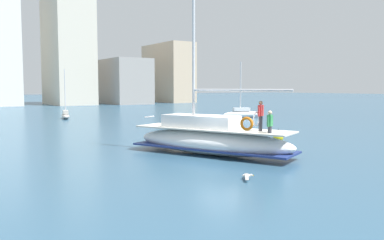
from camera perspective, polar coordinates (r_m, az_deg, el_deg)
ground_plane at (r=21.66m, az=4.26°, el=-5.25°), size 400.00×400.00×0.00m
main_sailboat at (r=22.15m, az=2.70°, el=-2.62°), size 6.10×9.75×14.32m
moored_sloop_far at (r=49.29m, az=7.35°, el=0.96°), size 5.21×2.98×6.83m
moored_cutter_left at (r=49.79m, az=-17.72°, el=0.70°), size 1.67×3.84×5.92m
seagull at (r=16.44m, az=7.91°, el=-7.92°), size 0.86×1.00×0.17m
mooring_buoy at (r=28.86m, az=12.29°, el=-2.42°), size 0.71×0.71×0.96m
waterfront_buildings at (r=90.12m, az=-25.51°, el=8.05°), size 81.97×22.74×24.46m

